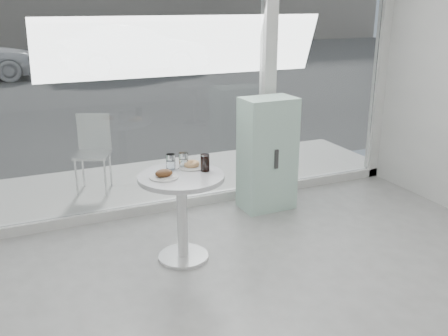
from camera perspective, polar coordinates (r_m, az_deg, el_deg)
name	(u,v)px	position (r m, az deg, el deg)	size (l,w,h in m)	color
storefront	(196,46)	(5.15, -3.18, 13.80)	(5.00, 0.14, 3.00)	silver
main_table	(182,199)	(4.21, -4.85, -3.60)	(0.72, 0.72, 0.77)	white
patio_deck	(170,180)	(6.23, -6.17, -1.37)	(5.60, 1.60, 0.05)	silver
street	(57,68)	(18.01, -18.53, 10.75)	(40.00, 24.00, 0.00)	#363636
mint_cabinet	(267,154)	(5.28, 4.97, 1.59)	(0.56, 0.39, 1.20)	#A0CCBA
patio_chair	(93,148)	(5.89, -14.75, 2.26)	(0.49, 0.49, 0.87)	white
car_silver	(134,50)	(16.05, -10.26, 13.17)	(1.54, 4.41, 1.45)	#B4B8BC
plate_fritter	(164,175)	(4.07, -6.83, -0.75)	(0.24, 0.24, 0.07)	silver
plate_donut	(192,165)	(4.30, -3.72, 0.33)	(0.24, 0.24, 0.06)	silver
water_tumbler_a	(171,162)	(4.27, -6.11, 0.63)	(0.08, 0.08, 0.13)	white
water_tumbler_b	(184,161)	(4.30, -4.65, 0.79)	(0.08, 0.08, 0.13)	white
cola_glass	(205,163)	(4.19, -2.18, 0.57)	(0.08, 0.08, 0.15)	white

